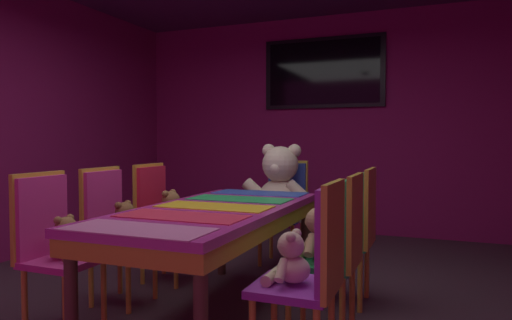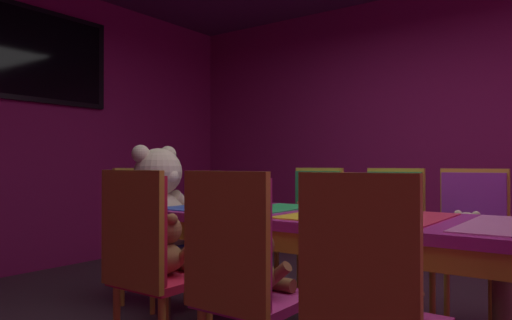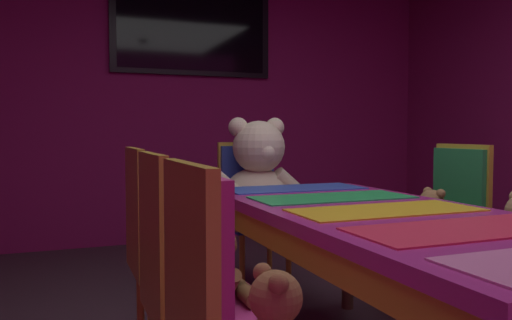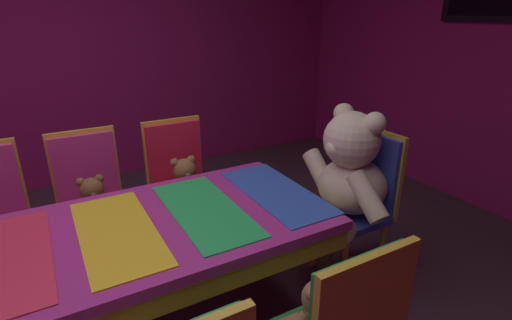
{
  "view_description": "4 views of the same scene",
  "coord_description": "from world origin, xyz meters",
  "px_view_note": "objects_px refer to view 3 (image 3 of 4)",
  "views": [
    {
      "loc": [
        1.39,
        -2.76,
        1.19
      ],
      "look_at": [
        -0.03,
        0.84,
        1.02
      ],
      "focal_mm": 32.49,
      "sensor_mm": 36.0,
      "label": 1
    },
    {
      "loc": [
        -2.34,
        -1.2,
        1.01
      ],
      "look_at": [
        -0.12,
        0.42,
        1.04
      ],
      "focal_mm": 33.26,
      "sensor_mm": 36.0,
      "label": 2
    },
    {
      "loc": [
        -1.21,
        -1.68,
        1.05
      ],
      "look_at": [
        -0.24,
        0.82,
        0.91
      ],
      "focal_mm": 35.51,
      "sensor_mm": 36.0,
      "label": 3
    },
    {
      "loc": [
        1.62,
        -0.2,
        1.66
      ],
      "look_at": [
        0.07,
        0.68,
        0.98
      ],
      "focal_mm": 27.04,
      "sensor_mm": 36.0,
      "label": 4
    }
  ],
  "objects_px": {
    "throne_chair": "(250,199)",
    "wall_tv": "(193,28)",
    "king_teddy_bear": "(259,179)",
    "teddy_left_1": "(218,268)",
    "banquet_table": "(386,233)",
    "chair_right_2": "(451,212)",
    "teddy_left_2": "(185,234)",
    "chair_left_2": "(153,235)",
    "chair_left_1": "(176,268)",
    "teddy_right_2": "(431,217)"
  },
  "relations": [
    {
      "from": "teddy_left_2",
      "to": "chair_right_2",
      "type": "bearing_deg",
      "value": 0.88
    },
    {
      "from": "chair_left_1",
      "to": "chair_left_2",
      "type": "bearing_deg",
      "value": 87.88
    },
    {
      "from": "teddy_left_2",
      "to": "banquet_table",
      "type": "bearing_deg",
      "value": -39.4
    },
    {
      "from": "wall_tv",
      "to": "chair_right_2",
      "type": "bearing_deg",
      "value": -71.04
    },
    {
      "from": "chair_right_2",
      "to": "wall_tv",
      "type": "xyz_separation_m",
      "value": [
        -0.87,
        2.52,
        1.45
      ]
    },
    {
      "from": "chair_right_2",
      "to": "wall_tv",
      "type": "relative_size",
      "value": 0.64
    },
    {
      "from": "banquet_table",
      "to": "chair_right_2",
      "type": "relative_size",
      "value": 2.05
    },
    {
      "from": "banquet_table",
      "to": "teddy_left_2",
      "type": "xyz_separation_m",
      "value": [
        -0.68,
        0.56,
        -0.06
      ]
    },
    {
      "from": "chair_left_1",
      "to": "chair_left_2",
      "type": "xyz_separation_m",
      "value": [
        0.02,
        0.58,
        0.0
      ]
    },
    {
      "from": "teddy_left_1",
      "to": "king_teddy_bear",
      "type": "height_order",
      "value": "king_teddy_bear"
    },
    {
      "from": "banquet_table",
      "to": "chair_right_2",
      "type": "distance_m",
      "value": 1.05
    },
    {
      "from": "teddy_left_1",
      "to": "king_teddy_bear",
      "type": "bearing_deg",
      "value": 63.04
    },
    {
      "from": "teddy_right_2",
      "to": "throne_chair",
      "type": "relative_size",
      "value": 0.3
    },
    {
      "from": "chair_left_2",
      "to": "teddy_right_2",
      "type": "height_order",
      "value": "chair_left_2"
    },
    {
      "from": "chair_left_2",
      "to": "throne_chair",
      "type": "xyz_separation_m",
      "value": [
        0.83,
        0.98,
        0.0
      ]
    },
    {
      "from": "chair_right_2",
      "to": "throne_chair",
      "type": "distance_m",
      "value": 1.29
    },
    {
      "from": "king_teddy_bear",
      "to": "wall_tv",
      "type": "relative_size",
      "value": 0.47
    },
    {
      "from": "teddy_left_1",
      "to": "chair_right_2",
      "type": "relative_size",
      "value": 0.31
    },
    {
      "from": "king_teddy_bear",
      "to": "wall_tv",
      "type": "height_order",
      "value": "wall_tv"
    },
    {
      "from": "wall_tv",
      "to": "king_teddy_bear",
      "type": "bearing_deg",
      "value": -90.0
    },
    {
      "from": "teddy_left_2",
      "to": "chair_right_2",
      "type": "xyz_separation_m",
      "value": [
        1.55,
        0.02,
        0.0
      ]
    },
    {
      "from": "teddy_left_1",
      "to": "teddy_right_2",
      "type": "xyz_separation_m",
      "value": [
        1.43,
        0.61,
        -0.0
      ]
    },
    {
      "from": "chair_left_1",
      "to": "teddy_right_2",
      "type": "relative_size",
      "value": 3.3
    },
    {
      "from": "teddy_left_1",
      "to": "chair_left_2",
      "type": "relative_size",
      "value": 0.31
    },
    {
      "from": "chair_left_2",
      "to": "chair_right_2",
      "type": "distance_m",
      "value": 1.7
    },
    {
      "from": "teddy_left_2",
      "to": "king_teddy_bear",
      "type": "relative_size",
      "value": 0.45
    },
    {
      "from": "chair_left_1",
      "to": "teddy_left_1",
      "type": "distance_m",
      "value": 0.14
    },
    {
      "from": "banquet_table",
      "to": "king_teddy_bear",
      "type": "distance_m",
      "value": 1.37
    },
    {
      "from": "teddy_left_2",
      "to": "wall_tv",
      "type": "height_order",
      "value": "wall_tv"
    },
    {
      "from": "banquet_table",
      "to": "chair_right_2",
      "type": "bearing_deg",
      "value": 34.06
    },
    {
      "from": "chair_left_2",
      "to": "teddy_right_2",
      "type": "distance_m",
      "value": 1.55
    },
    {
      "from": "banquet_table",
      "to": "throne_chair",
      "type": "bearing_deg",
      "value": 90.0
    },
    {
      "from": "chair_left_1",
      "to": "teddy_left_1",
      "type": "xyz_separation_m",
      "value": [
        0.14,
        -0.0,
        -0.01
      ]
    },
    {
      "from": "banquet_table",
      "to": "wall_tv",
      "type": "relative_size",
      "value": 1.3
    },
    {
      "from": "chair_left_1",
      "to": "king_teddy_bear",
      "type": "bearing_deg",
      "value": 58.53
    },
    {
      "from": "chair_right_2",
      "to": "teddy_right_2",
      "type": "relative_size",
      "value": 3.3
    },
    {
      "from": "teddy_left_2",
      "to": "teddy_right_2",
      "type": "relative_size",
      "value": 1.1
    },
    {
      "from": "chair_left_2",
      "to": "wall_tv",
      "type": "height_order",
      "value": "wall_tv"
    },
    {
      "from": "king_teddy_bear",
      "to": "wall_tv",
      "type": "distance_m",
      "value": 2.17
    },
    {
      "from": "banquet_table",
      "to": "teddy_right_2",
      "type": "bearing_deg",
      "value": 39.02
    },
    {
      "from": "teddy_left_1",
      "to": "throne_chair",
      "type": "bearing_deg",
      "value": 65.66
    },
    {
      "from": "throne_chair",
      "to": "wall_tv",
      "type": "distance_m",
      "value": 2.13
    },
    {
      "from": "throne_chair",
      "to": "chair_right_2",
      "type": "bearing_deg",
      "value": 42.12
    },
    {
      "from": "teddy_left_1",
      "to": "wall_tv",
      "type": "height_order",
      "value": "wall_tv"
    },
    {
      "from": "chair_left_1",
      "to": "wall_tv",
      "type": "bearing_deg",
      "value": 74.77
    },
    {
      "from": "chair_right_2",
      "to": "throne_chair",
      "type": "xyz_separation_m",
      "value": [
        -0.87,
        0.96,
        0.0
      ]
    },
    {
      "from": "teddy_left_2",
      "to": "chair_left_1",
      "type": "bearing_deg",
      "value": -106.04
    },
    {
      "from": "king_teddy_bear",
      "to": "teddy_left_1",
      "type": "bearing_deg",
      "value": -26.96
    },
    {
      "from": "teddy_left_2",
      "to": "throne_chair",
      "type": "bearing_deg",
      "value": 55.13
    },
    {
      "from": "banquet_table",
      "to": "teddy_left_1",
      "type": "bearing_deg",
      "value": -178.43
    }
  ]
}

